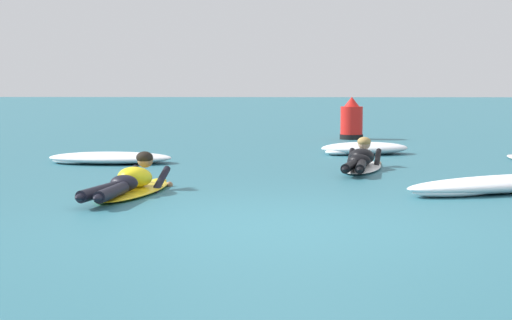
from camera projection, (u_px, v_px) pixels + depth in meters
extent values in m
plane|color=#2D6B7A|center=(282.00, 145.00, 17.58)|extent=(120.00, 120.00, 0.00)
ellipsoid|color=yellow|center=(134.00, 191.00, 9.79)|extent=(0.91, 2.09, 0.07)
ellipsoid|color=yellow|center=(159.00, 181.00, 10.73)|extent=(0.24, 0.23, 0.06)
ellipsoid|color=yellow|center=(135.00, 177.00, 9.83)|extent=(0.50, 0.69, 0.34)
ellipsoid|color=black|center=(124.00, 183.00, 9.47)|extent=(0.38, 0.33, 0.20)
cylinder|color=black|center=(99.00, 192.00, 8.93)|extent=(0.33, 0.86, 0.14)
ellipsoid|color=black|center=(81.00, 197.00, 8.52)|extent=(0.14, 0.23, 0.08)
cylinder|color=black|center=(112.00, 192.00, 8.90)|extent=(0.24, 0.86, 0.14)
ellipsoid|color=black|center=(99.00, 198.00, 8.48)|extent=(0.14, 0.23, 0.08)
cylinder|color=black|center=(129.00, 180.00, 10.22)|extent=(0.19, 0.59, 0.34)
sphere|color=#8C6647|center=(139.00, 184.00, 10.60)|extent=(0.09, 0.09, 0.09)
cylinder|color=black|center=(161.00, 181.00, 10.11)|extent=(0.19, 0.59, 0.34)
sphere|color=#8C6647|center=(170.00, 185.00, 10.47)|extent=(0.09, 0.09, 0.09)
sphere|color=#8C6647|center=(145.00, 160.00, 10.17)|extent=(0.21, 0.21, 0.21)
ellipsoid|color=black|center=(145.00, 157.00, 10.15)|extent=(0.25, 0.23, 0.16)
ellipsoid|color=white|center=(361.00, 167.00, 12.54)|extent=(0.97, 2.06, 0.07)
ellipsoid|color=white|center=(367.00, 161.00, 13.46)|extent=(0.25, 0.24, 0.06)
ellipsoid|color=black|center=(362.00, 157.00, 12.58)|extent=(0.51, 0.69, 0.34)
ellipsoid|color=black|center=(359.00, 161.00, 12.22)|extent=(0.39, 0.34, 0.20)
cylinder|color=black|center=(350.00, 166.00, 11.70)|extent=(0.34, 0.83, 0.14)
ellipsoid|color=black|center=(345.00, 169.00, 11.31)|extent=(0.14, 0.24, 0.08)
cylinder|color=black|center=(361.00, 166.00, 11.67)|extent=(0.25, 0.83, 0.14)
ellipsoid|color=black|center=(360.00, 169.00, 11.27)|extent=(0.14, 0.24, 0.08)
cylinder|color=black|center=(350.00, 159.00, 12.97)|extent=(0.20, 0.59, 0.34)
sphere|color=tan|center=(353.00, 163.00, 13.35)|extent=(0.09, 0.09, 0.09)
cylinder|color=black|center=(377.00, 160.00, 12.85)|extent=(0.20, 0.59, 0.34)
sphere|color=tan|center=(379.00, 164.00, 13.21)|extent=(0.09, 0.09, 0.09)
sphere|color=tan|center=(364.00, 143.00, 12.92)|extent=(0.21, 0.21, 0.21)
ellipsoid|color=#AD894C|center=(364.00, 142.00, 12.90)|extent=(0.26, 0.24, 0.16)
ellipsoid|color=white|center=(110.00, 158.00, 13.50)|extent=(2.15, 1.08, 0.19)
ellipsoid|color=white|center=(143.00, 159.00, 13.61)|extent=(0.90, 0.77, 0.13)
ellipsoid|color=white|center=(72.00, 160.00, 13.44)|extent=(0.90, 0.76, 0.10)
ellipsoid|color=white|center=(365.00, 148.00, 15.21)|extent=(1.85, 1.26, 0.23)
ellipsoid|color=white|center=(384.00, 149.00, 15.42)|extent=(0.67, 0.55, 0.16)
ellipsoid|color=white|center=(340.00, 152.00, 15.05)|extent=(0.77, 0.73, 0.13)
ellipsoid|color=white|center=(511.00, 183.00, 9.95)|extent=(3.08, 1.90, 0.21)
ellipsoid|color=white|center=(454.00, 192.00, 9.54)|extent=(1.16, 0.66, 0.12)
cylinder|color=red|center=(352.00, 123.00, 19.26)|extent=(0.54, 0.54, 0.80)
cone|color=red|center=(352.00, 102.00, 19.21)|extent=(0.38, 0.38, 0.24)
cylinder|color=black|center=(351.00, 137.00, 19.29)|extent=(0.57, 0.57, 0.12)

